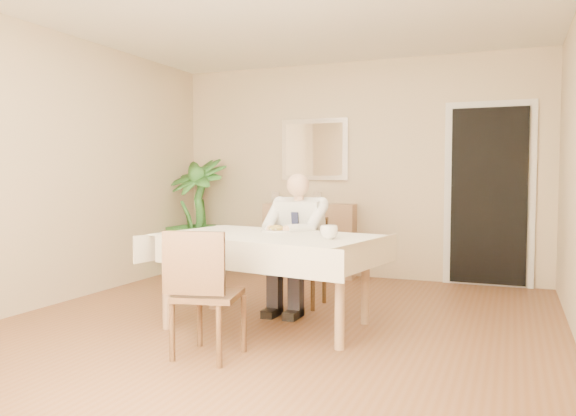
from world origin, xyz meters
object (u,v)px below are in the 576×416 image
at_px(chair_near, 202,287).
at_px(sideboard, 310,240).
at_px(dining_table, 268,245).
at_px(coffee_mug, 329,232).
at_px(seated_man, 294,235).
at_px(chair_far, 305,256).
at_px(potted_palm, 197,216).

bearing_deg(chair_near, sideboard, 84.38).
distance_m(dining_table, coffee_mug, 0.59).
bearing_deg(seated_man, chair_far, 90.00).
bearing_deg(seated_man, sideboard, 104.91).
distance_m(dining_table, chair_near, 0.94).
distance_m(chair_near, sideboard, 3.27).
bearing_deg(dining_table, sideboard, 111.74).
bearing_deg(potted_palm, coffee_mug, -41.33).
height_order(chair_far, seated_man, seated_man).
bearing_deg(potted_palm, chair_far, -31.44).
height_order(chair_far, sideboard, sideboard).
bearing_deg(dining_table, potted_palm, 143.46).
xyz_separation_m(coffee_mug, potted_palm, (-2.44, 2.15, -0.08)).
height_order(dining_table, chair_far, chair_far).
xyz_separation_m(dining_table, coffee_mug, (0.56, -0.12, 0.14)).
height_order(coffee_mug, potted_palm, potted_palm).
bearing_deg(dining_table, chair_near, -83.34).
relative_size(seated_man, coffee_mug, 9.42).
relative_size(seated_man, sideboard, 1.12).
bearing_deg(chair_far, seated_man, -91.68).
xyz_separation_m(chair_far, coffee_mug, (0.56, -1.00, 0.34)).
xyz_separation_m(dining_table, chair_near, (-0.06, -0.92, -0.18)).
relative_size(sideboard, potted_palm, 0.77).
height_order(dining_table, chair_near, chair_near).
relative_size(coffee_mug, potted_palm, 0.09).
relative_size(chair_far, seated_man, 0.67).
distance_m(chair_near, seated_man, 1.53).
bearing_deg(coffee_mug, sideboard, 112.65).
bearing_deg(seated_man, potted_palm, 142.75).
bearing_deg(potted_palm, sideboard, 11.58).
bearing_deg(chair_far, coffee_mug, -62.39).
height_order(dining_table, sideboard, sideboard).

